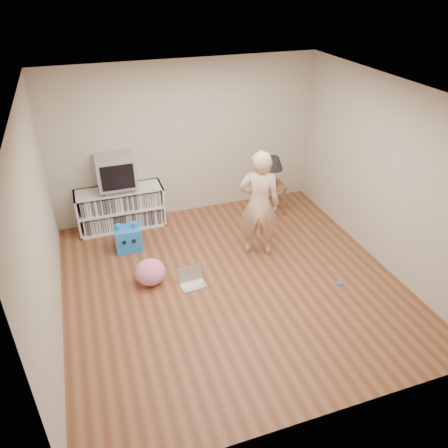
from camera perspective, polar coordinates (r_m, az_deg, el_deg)
name	(u,v)px	position (r m, az deg, el deg)	size (l,w,h in m)	color
ground	(232,283)	(6.13, 0.99, -7.67)	(4.50, 4.50, 0.00)	brown
walls	(232,200)	(5.42, 1.12, 3.15)	(4.52, 4.52, 2.60)	beige
ceiling	(234,94)	(4.95, 1.27, 16.60)	(4.50, 4.50, 0.01)	white
media_unit	(121,208)	(7.41, -13.34, 2.07)	(1.40, 0.45, 0.70)	white
dvd_deck	(118,187)	(7.23, -13.69, 4.68)	(0.45, 0.35, 0.07)	gray
crt_tv	(116,171)	(7.11, -13.97, 6.73)	(0.60, 0.53, 0.50)	#96969B
side_table	(271,192)	(7.64, 6.20, 4.21)	(0.42, 0.42, 0.55)	brown
table_lamp	(273,164)	(7.42, 6.43, 7.84)	(0.34, 0.34, 0.52)	#333333
person	(259,204)	(6.35, 4.60, 2.62)	(0.60, 0.39, 1.65)	beige
laptop	(192,279)	(6.10, -4.23, -7.24)	(0.36, 0.30, 0.23)	silver
playing_cards	(339,283)	(6.31, 14.77, -7.50)	(0.07, 0.09, 0.02)	#4960C4
plush_blue	(128,238)	(6.87, -12.40, -1.81)	(0.40, 0.35, 0.45)	#1C83F1
plush_pink	(150,272)	(6.11, -9.61, -6.21)	(0.42, 0.42, 0.36)	#F97CC8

